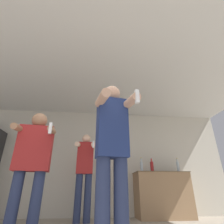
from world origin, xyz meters
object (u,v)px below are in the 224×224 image
(bottle_red_label, at_px, (142,166))
(person_spectator_back, at_px, (85,169))
(bottle_dark_rum, at_px, (152,166))
(person_man_side, at_px, (32,160))
(bottle_clear_vodka, at_px, (178,166))
(person_woman_foreground, at_px, (112,150))

(bottle_red_label, height_order, person_spectator_back, person_spectator_back)
(bottle_dark_rum, bearing_deg, person_man_side, -141.13)
(bottle_dark_rum, xyz_separation_m, bottle_clear_vodka, (0.64, -0.00, 0.01))
(person_man_side, bearing_deg, bottle_red_label, 42.33)
(bottle_dark_rum, bearing_deg, person_woman_foreground, -116.63)
(person_man_side, relative_size, person_spectator_back, 0.92)
(bottle_dark_rum, height_order, bottle_red_label, same)
(person_woman_foreground, bearing_deg, bottle_red_label, 68.38)
(person_spectator_back, bearing_deg, bottle_clear_vodka, 7.89)
(person_woman_foreground, height_order, person_spectator_back, person_spectator_back)
(person_woman_foreground, bearing_deg, bottle_clear_vodka, 52.35)
(person_woman_foreground, relative_size, person_man_side, 1.08)
(person_woman_foreground, bearing_deg, person_man_side, 147.53)
(bottle_clear_vodka, height_order, person_spectator_back, person_spectator_back)
(bottle_red_label, xyz_separation_m, bottle_clear_vodka, (0.89, -0.00, 0.01))
(bottle_dark_rum, distance_m, person_spectator_back, 1.59)
(bottle_red_label, distance_m, person_woman_foreground, 2.55)
(person_spectator_back, bearing_deg, person_woman_foreground, -79.89)
(person_woman_foreground, distance_m, person_man_side, 1.16)
(bottle_clear_vodka, distance_m, person_woman_foreground, 3.00)
(bottle_clear_vodka, height_order, person_woman_foreground, person_woman_foreground)
(person_man_side, distance_m, person_spectator_back, 1.57)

